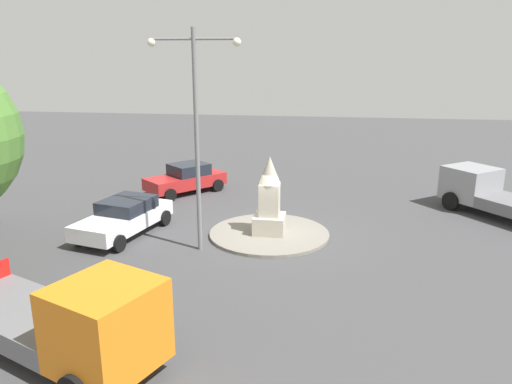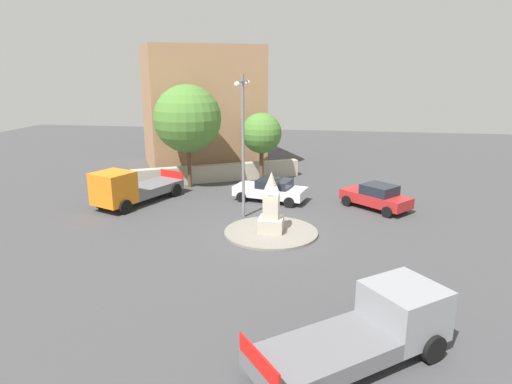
{
  "view_description": "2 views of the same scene",
  "coord_description": "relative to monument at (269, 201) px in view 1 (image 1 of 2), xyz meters",
  "views": [
    {
      "loc": [
        -2.23,
        18.23,
        6.89
      ],
      "look_at": [
        0.64,
        -0.7,
        1.56
      ],
      "focal_mm": 34.43,
      "sensor_mm": 36.0,
      "label": 1
    },
    {
      "loc": [
        -21.09,
        -2.62,
        8.05
      ],
      "look_at": [
        0.71,
        0.88,
        1.94
      ],
      "focal_mm": 31.27,
      "sensor_mm": 36.0,
      "label": 2
    }
  ],
  "objects": [
    {
      "name": "ground_plane",
      "position": [
        0.0,
        0.0,
        -1.43
      ],
      "size": [
        80.0,
        80.0,
        0.0
      ],
      "primitive_type": "plane",
      "color": "#424244"
    },
    {
      "name": "traffic_island",
      "position": [
        0.0,
        0.0,
        -1.37
      ],
      "size": [
        4.76,
        4.76,
        0.12
      ],
      "primitive_type": "cylinder",
      "color": "gray",
      "rests_on": "ground"
    },
    {
      "name": "monument",
      "position": [
        0.0,
        0.0,
        0.0
      ],
      "size": [
        1.21,
        1.21,
        3.08
      ],
      "color": "#B2AA99",
      "rests_on": "traffic_island"
    },
    {
      "name": "streetlamp",
      "position": [
        2.33,
        1.85,
        3.3
      ],
      "size": [
        3.18,
        0.28,
        7.8
      ],
      "color": "slate",
      "rests_on": "ground"
    },
    {
      "name": "car_white_parked_left",
      "position": [
        5.71,
        0.73,
        -0.69
      ],
      "size": [
        2.84,
        4.76,
        1.41
      ],
      "color": "silver",
      "rests_on": "ground"
    },
    {
      "name": "car_red_far_side",
      "position": [
        5.05,
        -5.64,
        -0.67
      ],
      "size": [
        3.98,
        4.21,
        1.51
      ],
      "color": "#B22323",
      "rests_on": "ground"
    },
    {
      "name": "truck_grey_parked_right",
      "position": [
        -9.58,
        -4.07,
        -0.49
      ],
      "size": [
        5.27,
        5.93,
        1.94
      ],
      "color": "gray",
      "rests_on": "ground"
    },
    {
      "name": "truck_orange_near_island",
      "position": [
        3.38,
        9.1,
        -0.36
      ],
      "size": [
        6.31,
        4.18,
        2.29
      ],
      "color": "orange",
      "rests_on": "ground"
    }
  ]
}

